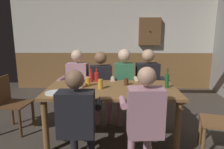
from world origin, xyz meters
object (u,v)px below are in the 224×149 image
object	(u,v)px
pint_glass_1	(126,82)
person_1	(101,82)
pint_glass_0	(80,84)
pint_glass_3	(143,77)
person_0	(77,82)
dining_table	(112,95)
chair_empty_near_left	(10,102)
bottle_1	(167,80)
bottle_2	(97,76)
person_3	(148,81)
pint_glass_2	(88,82)
wall_dart_cabinet	(150,31)
person_2	(124,82)
pint_glass_4	(100,84)
plate_0	(55,93)
person_4	(77,116)
bottle_0	(91,77)
table_candle	(82,80)
person_5	(144,115)

from	to	relation	value
pint_glass_1	person_1	bearing A→B (deg)	127.57
pint_glass_0	pint_glass_3	world-z (taller)	pint_glass_3
person_0	pint_glass_3	bearing A→B (deg)	169.18
dining_table	chair_empty_near_left	xyz separation A→B (m)	(-1.61, 0.21, -0.20)
bottle_1	pint_glass_0	xyz separation A→B (m)	(-1.25, -0.03, -0.06)
bottle_2	person_3	bearing A→B (deg)	18.96
pint_glass_2	pint_glass_3	xyz separation A→B (m)	(0.85, 0.24, 0.02)
bottle_1	wall_dart_cabinet	size ratio (longest dim) A/B	0.41
bottle_2	dining_table	bearing A→B (deg)	-58.54
person_3	pint_glass_3	world-z (taller)	person_3
person_2	pint_glass_1	world-z (taller)	person_2
person_1	pint_glass_3	xyz separation A→B (m)	(0.69, -0.34, 0.18)
person_0	person_3	bearing A→B (deg)	-173.65
person_3	dining_table	bearing A→B (deg)	40.77
chair_empty_near_left	bottle_2	size ratio (longest dim) A/B	4.04
person_1	pint_glass_4	world-z (taller)	person_1
pint_glass_2	bottle_1	bearing A→B (deg)	-4.61
bottle_1	pint_glass_1	xyz separation A→B (m)	(-0.58, 0.14, -0.06)
plate_0	pint_glass_4	size ratio (longest dim) A/B	1.93
person_4	pint_glass_1	distance (m)	1.07
person_4	pint_glass_3	bearing A→B (deg)	51.24
bottle_0	pint_glass_3	xyz separation A→B (m)	(0.83, -0.01, -0.00)
bottle_1	pint_glass_1	bearing A→B (deg)	166.25
pint_glass_3	pint_glass_4	bearing A→B (deg)	-149.00
chair_empty_near_left	pint_glass_4	xyz separation A→B (m)	(1.45, -0.24, 0.37)
person_2	pint_glass_3	world-z (taller)	person_2
bottle_1	pint_glass_2	xyz separation A→B (m)	(-1.15, 0.09, -0.05)
pint_glass_1	pint_glass_3	xyz separation A→B (m)	(0.28, 0.19, 0.03)
person_3	pint_glass_2	size ratio (longest dim) A/B	10.05
pint_glass_2	wall_dart_cabinet	distance (m)	2.92
pint_glass_0	pint_glass_3	size ratio (longest dim) A/B	0.69
person_0	bottle_2	distance (m)	0.52
chair_empty_near_left	pint_glass_2	world-z (taller)	pint_glass_2
person_0	pint_glass_1	bearing A→B (deg)	153.87
dining_table	bottle_0	world-z (taller)	bottle_0
table_candle	pint_glass_4	xyz separation A→B (m)	(0.32, -0.38, 0.03)
pint_glass_4	wall_dart_cabinet	world-z (taller)	wall_dart_cabinet
person_3	bottle_0	bearing A→B (deg)	11.65
dining_table	person_2	bearing A→B (deg)	73.35
person_4	person_5	distance (m)	0.74
person_3	pint_glass_3	distance (m)	0.41
person_5	pint_glass_4	distance (m)	0.88
person_3	bottle_0	distance (m)	1.04
person_1	bottle_0	size ratio (longest dim) A/B	5.79
bottle_1	pint_glass_4	world-z (taller)	bottle_1
person_1	bottle_1	bearing A→B (deg)	136.42
table_candle	bottle_0	distance (m)	0.15
person_4	bottle_0	world-z (taller)	person_4
bottle_2	pint_glass_3	bearing A→B (deg)	-3.40
pint_glass_1	person_4	bearing A→B (deg)	-123.57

